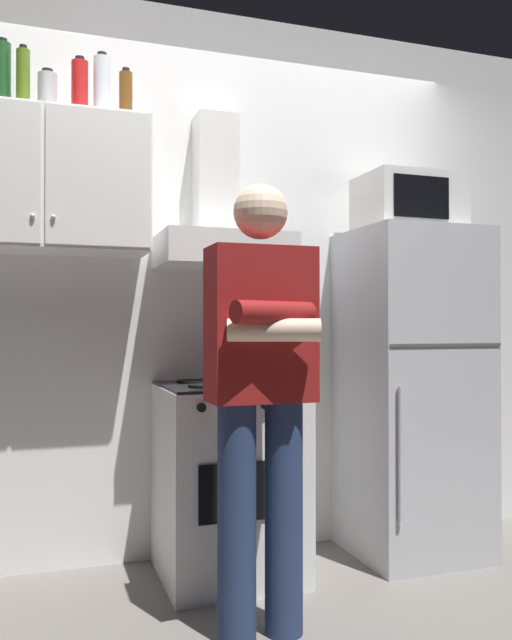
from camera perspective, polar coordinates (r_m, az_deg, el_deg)
ground_plane at (r=2.95m, az=-0.00°, el=-22.92°), size 7.00×7.00×0.00m
back_wall_tiled at (r=3.32m, az=-3.31°, el=3.35°), size 4.80×0.10×2.70m
upper_cabinet at (r=3.03m, az=-18.13°, el=11.40°), size 0.90×0.37×0.60m
stove_oven at (r=3.03m, az=-2.46°, el=-13.72°), size 0.60×0.62×0.87m
range_hood at (r=3.11m, az=-3.10°, el=8.19°), size 0.60×0.44×0.75m
refrigerator at (r=3.36m, az=13.38°, el=-6.08°), size 0.60×0.62×1.60m
microwave at (r=3.42m, az=13.17°, el=9.83°), size 0.48×0.37×0.28m
person_standing at (r=2.37m, az=0.45°, el=-5.93°), size 0.38×0.33×1.64m
bottle_soda_red at (r=3.13m, az=-15.15°, el=19.01°), size 0.07×0.07×0.26m
bottle_vodka_clear at (r=3.14m, az=-13.32°, el=19.23°), size 0.07×0.07×0.29m
bottle_olive_oil at (r=3.12m, az=-19.69°, el=19.23°), size 0.06×0.06×0.27m
bottle_canister_steel at (r=3.17m, az=-17.77°, el=18.29°), size 0.08×0.08×0.20m
bottle_wine_green at (r=3.18m, az=-21.28°, el=19.23°), size 0.07×0.07×0.31m
bottle_beer_brown at (r=3.19m, az=-11.31°, el=18.56°), size 0.06×0.06×0.25m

